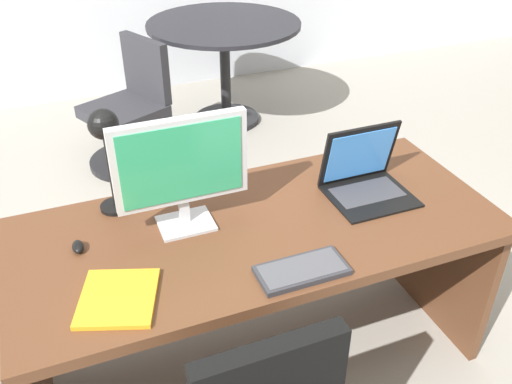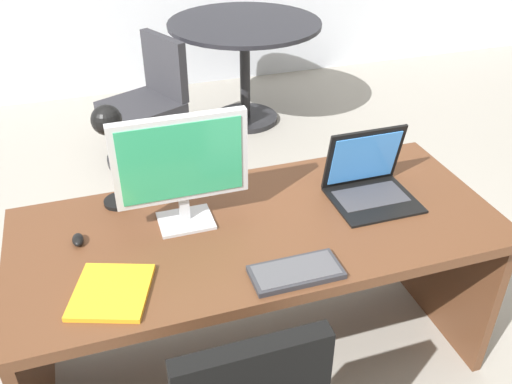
# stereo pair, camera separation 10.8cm
# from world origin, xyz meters

# --- Properties ---
(ground) EXTENTS (12.00, 12.00, 0.00)m
(ground) POSITION_xyz_m (0.00, 1.50, 0.00)
(ground) COLOR gray
(desk) EXTENTS (1.81, 0.79, 0.75)m
(desk) POSITION_xyz_m (0.00, 0.05, 0.55)
(desk) COLOR #56331E
(desk) RESTS_ON ground
(monitor) EXTENTS (0.48, 0.16, 0.43)m
(monitor) POSITION_xyz_m (-0.26, 0.10, 1.00)
(monitor) COLOR #B7BABF
(monitor) RESTS_ON desk
(laptop) EXTENTS (0.32, 0.29, 0.27)m
(laptop) POSITION_xyz_m (0.48, 0.07, 0.83)
(laptop) COLOR black
(laptop) RESTS_ON desk
(keyboard) EXTENTS (0.30, 0.14, 0.02)m
(keyboard) POSITION_xyz_m (0.03, -0.30, 0.76)
(keyboard) COLOR #2D2D33
(keyboard) RESTS_ON desk
(mouse) EXTENTS (0.04, 0.07, 0.03)m
(mouse) POSITION_xyz_m (-0.65, 0.09, 0.76)
(mouse) COLOR black
(mouse) RESTS_ON desk
(desk_lamp) EXTENTS (0.12, 0.15, 0.43)m
(desk_lamp) POSITION_xyz_m (-0.48, 0.28, 1.06)
(desk_lamp) COLOR black
(desk_lamp) RESTS_ON desk
(book) EXTENTS (0.30, 0.32, 0.02)m
(book) POSITION_xyz_m (-0.56, -0.21, 0.76)
(book) COLOR orange
(book) RESTS_ON desk
(meeting_table) EXTENTS (1.15, 1.15, 0.80)m
(meeting_table) POSITION_xyz_m (0.66, 2.37, 0.61)
(meeting_table) COLOR black
(meeting_table) RESTS_ON ground
(meeting_chair_near) EXTENTS (0.62, 0.61, 0.85)m
(meeting_chair_near) POSITION_xyz_m (-0.15, 1.99, 0.34)
(meeting_chair_near) COLOR black
(meeting_chair_near) RESTS_ON ground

